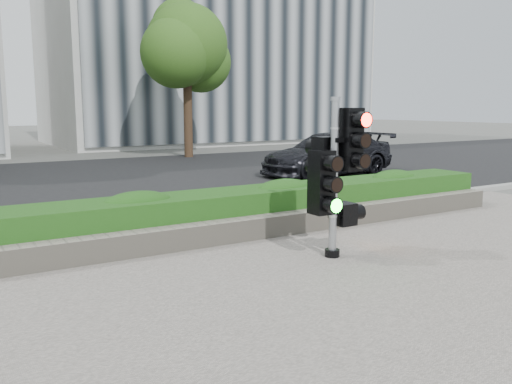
% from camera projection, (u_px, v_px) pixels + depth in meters
% --- Properties ---
extents(ground, '(120.00, 120.00, 0.00)m').
position_uv_depth(ground, '(299.00, 276.00, 6.84)').
color(ground, '#51514C').
rests_on(ground, ground).
extents(sidewalk, '(16.00, 11.00, 0.03)m').
position_uv_depth(sidewalk, '(468.00, 350.00, 4.73)').
color(sidewalk, '#9E9389').
rests_on(sidewalk, ground).
extents(road, '(60.00, 13.00, 0.02)m').
position_uv_depth(road, '(91.00, 182.00, 15.27)').
color(road, black).
rests_on(road, ground).
extents(curb, '(60.00, 0.25, 0.12)m').
position_uv_depth(curb, '(194.00, 225.00, 9.48)').
color(curb, gray).
rests_on(curb, ground).
extents(stone_wall, '(12.00, 0.32, 0.34)m').
position_uv_depth(stone_wall, '(228.00, 231.00, 8.41)').
color(stone_wall, gray).
rests_on(stone_wall, sidewalk).
extents(hedge, '(12.00, 1.00, 0.68)m').
position_uv_depth(hedge, '(209.00, 213.00, 8.93)').
color(hedge, '#2F7724').
rests_on(hedge, sidewalk).
extents(building_right, '(18.00, 10.00, 12.00)m').
position_uv_depth(building_right, '(205.00, 41.00, 32.64)').
color(building_right, '#B7B7B2').
rests_on(building_right, ground).
extents(tree_right, '(4.10, 3.58, 6.53)m').
position_uv_depth(tree_right, '(186.00, 48.00, 22.07)').
color(tree_right, black).
rests_on(tree_right, ground).
extents(traffic_signal, '(0.76, 0.56, 2.22)m').
position_uv_depth(traffic_signal, '(334.00, 170.00, 7.46)').
color(traffic_signal, black).
rests_on(traffic_signal, sidewalk).
extents(car_dark, '(4.54, 2.01, 1.30)m').
position_uv_depth(car_dark, '(328.00, 154.00, 16.74)').
color(car_dark, black).
rests_on(car_dark, road).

